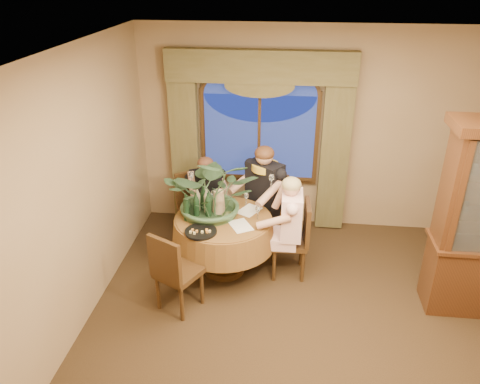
# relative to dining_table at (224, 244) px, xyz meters

# --- Properties ---
(floor) EXTENTS (5.00, 5.00, 0.00)m
(floor) POSITION_rel_dining_table_xyz_m (0.92, -1.14, -0.38)
(floor) COLOR black
(floor) RESTS_ON ground
(wall_back) EXTENTS (4.50, 0.00, 4.50)m
(wall_back) POSITION_rel_dining_table_xyz_m (0.92, 1.36, 1.02)
(wall_back) COLOR olive
(wall_back) RESTS_ON ground
(ceiling) EXTENTS (5.00, 5.00, 0.00)m
(ceiling) POSITION_rel_dining_table_xyz_m (0.92, -1.14, 2.42)
(ceiling) COLOR white
(ceiling) RESTS_ON wall_back
(window) EXTENTS (1.62, 0.10, 1.32)m
(window) POSITION_rel_dining_table_xyz_m (0.32, 1.29, 0.92)
(window) COLOR navy
(window) RESTS_ON wall_back
(arched_transom) EXTENTS (1.60, 0.06, 0.44)m
(arched_transom) POSITION_rel_dining_table_xyz_m (0.32, 1.29, 1.71)
(arched_transom) COLOR navy
(arched_transom) RESTS_ON wall_back
(drapery_left) EXTENTS (0.38, 0.14, 2.32)m
(drapery_left) POSITION_rel_dining_table_xyz_m (-0.71, 1.24, 0.80)
(drapery_left) COLOR #4B4522
(drapery_left) RESTS_ON floor
(drapery_right) EXTENTS (0.38, 0.14, 2.32)m
(drapery_right) POSITION_rel_dining_table_xyz_m (1.35, 1.24, 0.80)
(drapery_right) COLOR #4B4522
(drapery_right) RESTS_ON floor
(swag_valance) EXTENTS (2.45, 0.16, 0.42)m
(swag_valance) POSITION_rel_dining_table_xyz_m (0.32, 1.21, 1.90)
(swag_valance) COLOR #4B4522
(swag_valance) RESTS_ON wall_back
(dining_table) EXTENTS (1.44, 1.44, 0.75)m
(dining_table) POSITION_rel_dining_table_xyz_m (0.00, 0.00, 0.00)
(dining_table) COLOR brown
(dining_table) RESTS_ON floor
(chair_right) EXTENTS (0.44, 0.44, 0.96)m
(chair_right) POSITION_rel_dining_table_xyz_m (0.79, 0.04, 0.10)
(chair_right) COLOR black
(chair_right) RESTS_ON floor
(chair_back_right) EXTENTS (0.58, 0.58, 0.96)m
(chair_back_right) POSITION_rel_dining_table_xyz_m (0.46, 0.75, 0.10)
(chair_back_right) COLOR black
(chair_back_right) RESTS_ON floor
(chair_back) EXTENTS (0.59, 0.59, 0.96)m
(chair_back) POSITION_rel_dining_table_xyz_m (-0.45, 0.64, 0.10)
(chair_back) COLOR black
(chair_back) RESTS_ON floor
(chair_front_left) EXTENTS (0.57, 0.57, 0.96)m
(chair_front_left) POSITION_rel_dining_table_xyz_m (-0.38, -0.72, 0.10)
(chair_front_left) COLOR black
(chair_front_left) RESTS_ON floor
(person_pink) EXTENTS (0.43, 0.47, 1.31)m
(person_pink) POSITION_rel_dining_table_xyz_m (0.80, 0.01, 0.28)
(person_pink) COLOR #F5C9C7
(person_pink) RESTS_ON floor
(person_back) EXTENTS (0.57, 0.55, 1.23)m
(person_back) POSITION_rel_dining_table_xyz_m (-0.33, 0.70, 0.24)
(person_back) COLOR black
(person_back) RESTS_ON floor
(person_scarf) EXTENTS (0.70, 0.69, 1.44)m
(person_scarf) POSITION_rel_dining_table_xyz_m (0.45, 0.62, 0.35)
(person_scarf) COLOR black
(person_scarf) RESTS_ON floor
(stoneware_vase) EXTENTS (0.16, 0.16, 0.30)m
(stoneware_vase) POSITION_rel_dining_table_xyz_m (-0.07, 0.11, 0.53)
(stoneware_vase) COLOR tan
(stoneware_vase) RESTS_ON dining_table
(centerpiece_plant) EXTENTS (1.07, 1.19, 0.93)m
(centerpiece_plant) POSITION_rel_dining_table_xyz_m (-0.12, 0.11, 1.04)
(centerpiece_plant) COLOR #375A39
(centerpiece_plant) RESTS_ON dining_table
(olive_bowl) EXTENTS (0.16, 0.16, 0.05)m
(olive_bowl) POSITION_rel_dining_table_xyz_m (0.06, -0.01, 0.40)
(olive_bowl) COLOR #48552E
(olive_bowl) RESTS_ON dining_table
(cheese_platter) EXTENTS (0.36, 0.36, 0.02)m
(cheese_platter) POSITION_rel_dining_table_xyz_m (-0.20, -0.36, 0.39)
(cheese_platter) COLOR black
(cheese_platter) RESTS_ON dining_table
(wine_bottle_0) EXTENTS (0.07, 0.07, 0.33)m
(wine_bottle_0) POSITION_rel_dining_table_xyz_m (-0.31, -0.04, 0.54)
(wine_bottle_0) COLOR black
(wine_bottle_0) RESTS_ON dining_table
(wine_bottle_1) EXTENTS (0.07, 0.07, 0.33)m
(wine_bottle_1) POSITION_rel_dining_table_xyz_m (-0.42, -0.10, 0.54)
(wine_bottle_1) COLOR black
(wine_bottle_1) RESTS_ON dining_table
(wine_bottle_2) EXTENTS (0.07, 0.07, 0.33)m
(wine_bottle_2) POSITION_rel_dining_table_xyz_m (-0.26, 0.15, 0.54)
(wine_bottle_2) COLOR black
(wine_bottle_2) RESTS_ON dining_table
(wine_bottle_3) EXTENTS (0.07, 0.07, 0.33)m
(wine_bottle_3) POSITION_rel_dining_table_xyz_m (-0.33, 0.11, 0.54)
(wine_bottle_3) COLOR tan
(wine_bottle_3) RESTS_ON dining_table
(wine_bottle_4) EXTENTS (0.07, 0.07, 0.33)m
(wine_bottle_4) POSITION_rel_dining_table_xyz_m (-0.20, 0.07, 0.54)
(wine_bottle_4) COLOR tan
(wine_bottle_4) RESTS_ON dining_table
(wine_bottle_5) EXTENTS (0.07, 0.07, 0.33)m
(wine_bottle_5) POSITION_rel_dining_table_xyz_m (-0.17, -0.03, 0.54)
(wine_bottle_5) COLOR black
(wine_bottle_5) RESTS_ON dining_table
(tasting_paper_0) EXTENTS (0.33, 0.36, 0.00)m
(tasting_paper_0) POSITION_rel_dining_table_xyz_m (0.23, -0.17, 0.38)
(tasting_paper_0) COLOR white
(tasting_paper_0) RESTS_ON dining_table
(tasting_paper_1) EXTENTS (0.33, 0.36, 0.00)m
(tasting_paper_1) POSITION_rel_dining_table_xyz_m (0.29, 0.21, 0.38)
(tasting_paper_1) COLOR white
(tasting_paper_1) RESTS_ON dining_table
(wine_glass_person_pink) EXTENTS (0.07, 0.07, 0.18)m
(wine_glass_person_pink) POSITION_rel_dining_table_xyz_m (0.41, 0.00, 0.46)
(wine_glass_person_pink) COLOR silver
(wine_glass_person_pink) RESTS_ON dining_table
(wine_glass_person_back) EXTENTS (0.07, 0.07, 0.18)m
(wine_glass_person_back) POSITION_rel_dining_table_xyz_m (-0.18, 0.37, 0.46)
(wine_glass_person_back) COLOR silver
(wine_glass_person_back) RESTS_ON dining_table
(wine_glass_person_scarf) EXTENTS (0.07, 0.07, 0.18)m
(wine_glass_person_scarf) POSITION_rel_dining_table_xyz_m (0.24, 0.33, 0.46)
(wine_glass_person_scarf) COLOR silver
(wine_glass_person_scarf) RESTS_ON dining_table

